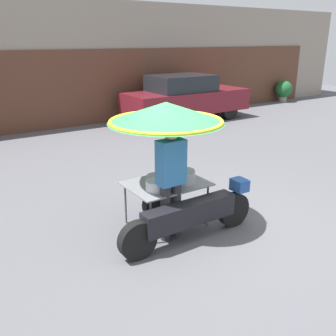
{
  "coord_description": "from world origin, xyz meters",
  "views": [
    {
      "loc": [
        -3.16,
        -4.04,
        2.72
      ],
      "look_at": [
        -0.31,
        0.25,
        0.93
      ],
      "focal_mm": 40.0,
      "sensor_mm": 36.0,
      "label": 1
    }
  ],
  "objects_px": {
    "parked_car": "(185,97)",
    "potted_plant": "(284,90)",
    "vendor_motorcycle_cart": "(170,137)",
    "vendor_person": "(171,176)"
  },
  "relations": [
    {
      "from": "vendor_person",
      "to": "vendor_motorcycle_cart",
      "type": "bearing_deg",
      "value": 58.08
    },
    {
      "from": "vendor_person",
      "to": "potted_plant",
      "type": "relative_size",
      "value": 1.77
    },
    {
      "from": "parked_car",
      "to": "vendor_person",
      "type": "bearing_deg",
      "value": -127.45
    },
    {
      "from": "vendor_motorcycle_cart",
      "to": "potted_plant",
      "type": "height_order",
      "value": "vendor_motorcycle_cart"
    },
    {
      "from": "vendor_person",
      "to": "potted_plant",
      "type": "bearing_deg",
      "value": 33.56
    },
    {
      "from": "vendor_motorcycle_cart",
      "to": "vendor_person",
      "type": "bearing_deg",
      "value": -121.92
    },
    {
      "from": "vendor_motorcycle_cart",
      "to": "potted_plant",
      "type": "distance_m",
      "value": 13.01
    },
    {
      "from": "vendor_motorcycle_cart",
      "to": "potted_plant",
      "type": "bearing_deg",
      "value": 32.94
    },
    {
      "from": "parked_car",
      "to": "potted_plant",
      "type": "relative_size",
      "value": 4.66
    },
    {
      "from": "vendor_motorcycle_cart",
      "to": "parked_car",
      "type": "bearing_deg",
      "value": 52.32
    }
  ]
}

